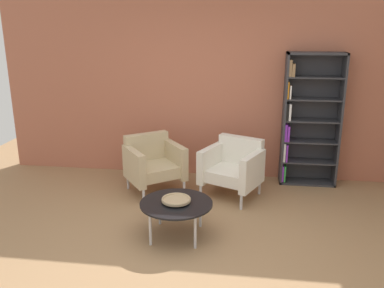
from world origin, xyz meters
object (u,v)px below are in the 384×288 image
Objects in this scene: coffee_table_low at (176,205)px; armchair_near_window at (233,167)px; bookshelf_tall at (307,120)px; armchair_spare_guest at (153,162)px; decorative_bowl at (176,200)px.

armchair_near_window reaches higher than coffee_table_low.
bookshelf_tall is 1.31m from armchair_near_window.
armchair_spare_guest is 1.04× the size of armchair_near_window.
armchair_near_window is at bearing -148.54° from bookshelf_tall.
coffee_table_low is at bearing -131.10° from bookshelf_tall.
armchair_spare_guest and armchair_near_window have the same top height.
armchair_near_window is at bearing 64.46° from coffee_table_low.
bookshelf_tall is 2.37× the size of coffee_table_low.
bookshelf_tall is 2.08× the size of armchair_near_window.
bookshelf_tall is at bearing 48.90° from coffee_table_low.
coffee_table_low is 1.34m from armchair_near_window.
decorative_bowl is 1.34m from armchair_spare_guest.
armchair_spare_guest is (-0.54, 1.23, 0.04)m from coffee_table_low.
bookshelf_tall is 5.94× the size of decorative_bowl.
decorative_bowl is at bearing -102.86° from armchair_spare_guest.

